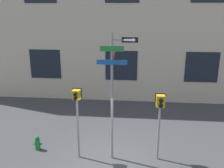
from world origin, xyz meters
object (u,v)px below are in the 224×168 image
at_px(street_sign_pole, 114,87).
at_px(pedestrian_signal_left, 77,106).
at_px(fire_hydrant, 37,143).
at_px(pedestrian_signal_right, 160,109).

relative_size(street_sign_pole, pedestrian_signal_left, 1.73).
xyz_separation_m(pedestrian_signal_left, fire_hydrant, (-1.83, 0.38, -1.84)).
bearing_deg(pedestrian_signal_right, fire_hydrant, 177.47).
height_order(street_sign_pole, pedestrian_signal_left, street_sign_pole).
relative_size(street_sign_pole, pedestrian_signal_right, 1.83).
distance_m(pedestrian_signal_right, fire_hydrant, 5.21).
bearing_deg(fire_hydrant, pedestrian_signal_left, -11.71).
height_order(street_sign_pole, fire_hydrant, street_sign_pole).
relative_size(pedestrian_signal_left, fire_hydrant, 4.52).
bearing_deg(fire_hydrant, street_sign_pole, -5.61).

